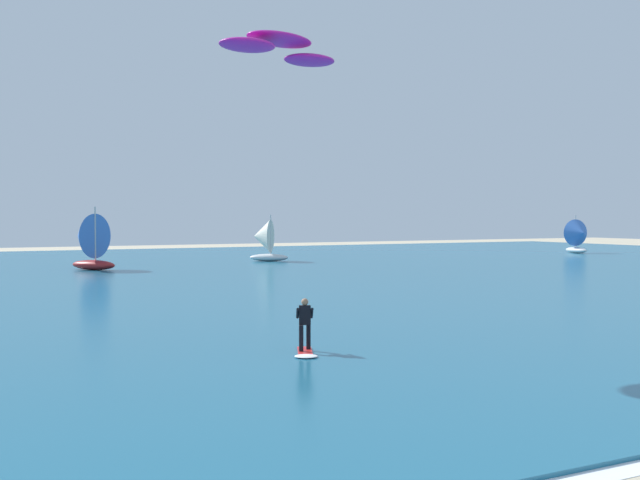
# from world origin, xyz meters

# --- Properties ---
(ocean) EXTENTS (160.00, 90.00, 0.10)m
(ocean) POSITION_xyz_m (0.00, 50.76, 0.05)
(ocean) COLOR #1E607F
(ocean) RESTS_ON ground
(kitesurfer) EXTENTS (1.32, 2.01, 1.67)m
(kitesurfer) POSITION_xyz_m (-2.32, 17.50, 0.70)
(kitesurfer) COLOR red
(kitesurfer) RESTS_ON ocean
(kite) EXTENTS (5.28, 3.45, 0.77)m
(kite) POSITION_xyz_m (-2.02, 20.02, 9.99)
(kite) COLOR #B21999
(sailboat_trailing) EXTENTS (3.36, 3.87, 4.38)m
(sailboat_trailing) POSITION_xyz_m (54.07, 60.46, 2.11)
(sailboat_trailing) COLOR silver
(sailboat_trailing) RESTS_ON ocean
(sailboat_near_shore) EXTENTS (3.96, 3.73, 4.40)m
(sailboat_near_shore) POSITION_xyz_m (15.73, 62.87, 2.12)
(sailboat_near_shore) COLOR silver
(sailboat_near_shore) RESTS_ON ocean
(sailboat_anchored_offshore) EXTENTS (4.22, 4.50, 5.00)m
(sailboat_anchored_offshore) POSITION_xyz_m (-1.25, 58.58, 2.39)
(sailboat_anchored_offshore) COLOR maroon
(sailboat_anchored_offshore) RESTS_ON ocean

